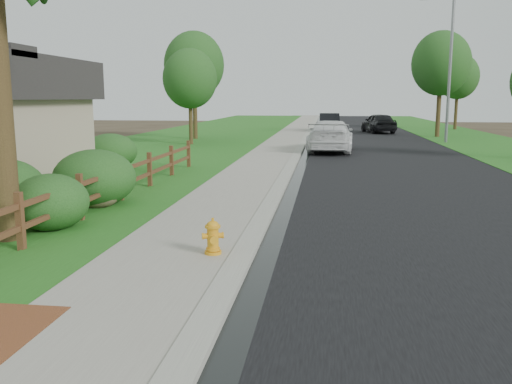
# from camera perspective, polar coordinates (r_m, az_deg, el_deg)

# --- Properties ---
(ground) EXTENTS (120.00, 120.00, 0.00)m
(ground) POSITION_cam_1_polar(r_m,az_deg,el_deg) (6.83, -8.70, -13.89)
(ground) COLOR #372E1E
(road) EXTENTS (8.00, 90.00, 0.02)m
(road) POSITION_cam_1_polar(r_m,az_deg,el_deg) (41.19, 11.36, 5.85)
(road) COLOR black
(road) RESTS_ON ground
(curb) EXTENTS (0.40, 90.00, 0.12)m
(curb) POSITION_cam_1_polar(r_m,az_deg,el_deg) (41.11, 5.48, 6.06)
(curb) COLOR gray
(curb) RESTS_ON ground
(wet_gutter) EXTENTS (0.50, 90.00, 0.00)m
(wet_gutter) POSITION_cam_1_polar(r_m,az_deg,el_deg) (41.10, 5.97, 6.00)
(wet_gutter) COLOR black
(wet_gutter) RESTS_ON road
(sidewalk) EXTENTS (2.20, 90.00, 0.10)m
(sidewalk) POSITION_cam_1_polar(r_m,az_deg,el_deg) (41.18, 3.66, 6.08)
(sidewalk) COLOR gray
(sidewalk) RESTS_ON ground
(grass_strip) EXTENTS (1.60, 90.00, 0.06)m
(grass_strip) POSITION_cam_1_polar(r_m,az_deg,el_deg) (41.34, 1.02, 6.09)
(grass_strip) COLOR #225919
(grass_strip) RESTS_ON ground
(lawn_near) EXTENTS (9.00, 90.00, 0.04)m
(lawn_near) POSITION_cam_1_polar(r_m,az_deg,el_deg) (42.24, -6.05, 6.10)
(lawn_near) COLOR #225919
(lawn_near) RESTS_ON ground
(verge_far) EXTENTS (6.00, 90.00, 0.04)m
(verge_far) POSITION_cam_1_polar(r_m,az_deg,el_deg) (42.22, 20.78, 5.52)
(verge_far) COLOR #225919
(verge_far) RESTS_ON ground
(ranch_fence) EXTENTS (0.12, 16.92, 1.10)m
(ranch_fence) POSITION_cam_1_polar(r_m,az_deg,el_deg) (13.69, -15.90, 0.55)
(ranch_fence) COLOR #443016
(ranch_fence) RESTS_ON ground
(fire_hydrant) EXTENTS (0.42, 0.34, 0.63)m
(fire_hydrant) POSITION_cam_1_polar(r_m,az_deg,el_deg) (9.31, -4.56, -4.78)
(fire_hydrant) COLOR gold
(fire_hydrant) RESTS_ON sidewalk
(white_suv) EXTENTS (2.50, 5.62, 1.60)m
(white_suv) POSITION_cam_1_polar(r_m,az_deg,el_deg) (28.30, 7.85, 5.87)
(white_suv) COLOR silver
(white_suv) RESTS_ON road
(dark_car_mid) EXTENTS (2.75, 4.87, 1.56)m
(dark_car_mid) POSITION_cam_1_polar(r_m,az_deg,el_deg) (44.61, 12.78, 7.11)
(dark_car_mid) COLOR black
(dark_car_mid) RESTS_ON road
(dark_car_far) EXTENTS (1.70, 4.62, 1.51)m
(dark_car_far) POSITION_cam_1_polar(r_m,az_deg,el_deg) (44.77, 7.73, 7.24)
(dark_car_far) COLOR black
(dark_car_far) RESTS_ON road
(streetlight) EXTENTS (2.07, 0.43, 8.97)m
(streetlight) POSITION_cam_1_polar(r_m,az_deg,el_deg) (35.69, 19.52, 13.06)
(streetlight) COLOR gray
(streetlight) RESTS_ON ground
(boulder) EXTENTS (1.35, 1.10, 0.81)m
(boulder) POSITION_cam_1_polar(r_m,az_deg,el_deg) (14.17, -16.40, -0.04)
(boulder) COLOR brown
(boulder) RESTS_ON ground
(shrub_a) EXTENTS (1.83, 1.83, 1.19)m
(shrub_a) POSITION_cam_1_polar(r_m,az_deg,el_deg) (12.09, -20.82, -1.01)
(shrub_a) COLOR #1B4518
(shrub_a) RESTS_ON ground
(shrub_b) EXTENTS (2.30, 2.30, 1.46)m
(shrub_b) POSITION_cam_1_polar(r_m,az_deg,el_deg) (14.40, -16.62, 1.42)
(shrub_b) COLOR #1B4518
(shrub_b) RESTS_ON ground
(shrub_c) EXTENTS (2.51, 2.51, 1.40)m
(shrub_c) POSITION_cam_1_polar(r_m,az_deg,el_deg) (13.59, -25.20, 0.27)
(shrub_c) COLOR #1B4518
(shrub_c) RESTS_ON ground
(shrub_d) EXTENTS (2.30, 2.30, 1.40)m
(shrub_d) POSITION_cam_1_polar(r_m,az_deg,el_deg) (21.75, -15.09, 4.13)
(shrub_d) COLOR #1B4518
(shrub_d) RESTS_ON ground
(tree_near_left) EXTENTS (3.17, 3.17, 5.61)m
(tree_near_left) POSITION_cam_1_polar(r_m,az_deg,el_deg) (32.50, -6.97, 11.75)
(tree_near_left) COLOR #3B2A18
(tree_near_left) RESTS_ON ground
(tree_mid_left) EXTENTS (3.98, 3.98, 7.11)m
(tree_mid_left) POSITION_cam_1_polar(r_m,az_deg,el_deg) (37.00, -6.53, 13.15)
(tree_mid_left) COLOR #3B2A18
(tree_mid_left) RESTS_ON ground
(tree_mid_right) EXTENTS (4.07, 4.07, 7.37)m
(tree_mid_right) POSITION_cam_1_polar(r_m,az_deg,el_deg) (40.80, 18.91, 12.67)
(tree_mid_right) COLOR #3B2A18
(tree_mid_right) RESTS_ON ground
(tree_far_right) EXTENTS (3.56, 3.56, 6.56)m
(tree_far_right) POSITION_cam_1_polar(r_m,az_deg,el_deg) (51.04, 20.50, 11.31)
(tree_far_right) COLOR #3B2A18
(tree_far_right) RESTS_ON ground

